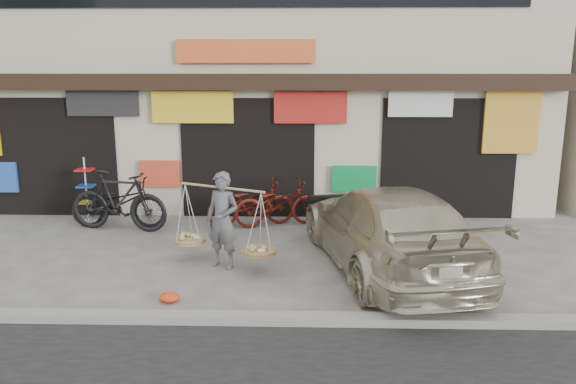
{
  "coord_description": "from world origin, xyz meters",
  "views": [
    {
      "loc": [
        1.24,
        -9.0,
        3.4
      ],
      "look_at": [
        0.98,
        0.9,
        1.16
      ],
      "focal_mm": 35.0,
      "sensor_mm": 36.0,
      "label": 1
    }
  ],
  "objects_px": {
    "bike_1": "(119,201)",
    "suv": "(387,228)",
    "bike_2": "(251,203)",
    "display_rack": "(87,196)",
    "street_vendor": "(223,224)",
    "bike_0": "(118,203)",
    "bike_3": "(278,203)"
  },
  "relations": [
    {
      "from": "bike_0",
      "to": "bike_2",
      "type": "distance_m",
      "value": 2.84
    },
    {
      "from": "bike_1",
      "to": "suv",
      "type": "height_order",
      "value": "suv"
    },
    {
      "from": "bike_2",
      "to": "street_vendor",
      "type": "bearing_deg",
      "value": 158.15
    },
    {
      "from": "bike_1",
      "to": "suv",
      "type": "distance_m",
      "value": 5.68
    },
    {
      "from": "street_vendor",
      "to": "bike_1",
      "type": "relative_size",
      "value": 0.86
    },
    {
      "from": "bike_2",
      "to": "display_rack",
      "type": "relative_size",
      "value": 1.31
    },
    {
      "from": "display_rack",
      "to": "street_vendor",
      "type": "bearing_deg",
      "value": -39.02
    },
    {
      "from": "bike_2",
      "to": "suv",
      "type": "bearing_deg",
      "value": -151.41
    },
    {
      "from": "bike_0",
      "to": "suv",
      "type": "height_order",
      "value": "suv"
    },
    {
      "from": "street_vendor",
      "to": "suv",
      "type": "bearing_deg",
      "value": 25.43
    },
    {
      "from": "street_vendor",
      "to": "bike_0",
      "type": "distance_m",
      "value": 3.52
    },
    {
      "from": "bike_1",
      "to": "bike_3",
      "type": "xyz_separation_m",
      "value": [
        3.32,
        0.44,
        -0.14
      ]
    },
    {
      "from": "bike_3",
      "to": "display_rack",
      "type": "height_order",
      "value": "display_rack"
    },
    {
      "from": "bike_1",
      "to": "bike_2",
      "type": "relative_size",
      "value": 1.12
    },
    {
      "from": "bike_1",
      "to": "display_rack",
      "type": "distance_m",
      "value": 1.11
    },
    {
      "from": "bike_3",
      "to": "street_vendor",
      "type": "bearing_deg",
      "value": 145.8
    },
    {
      "from": "bike_1",
      "to": "display_rack",
      "type": "xyz_separation_m",
      "value": [
        -0.92,
        0.62,
        -0.06
      ]
    },
    {
      "from": "suv",
      "to": "bike_2",
      "type": "bearing_deg",
      "value": -57.08
    },
    {
      "from": "bike_2",
      "to": "display_rack",
      "type": "distance_m",
      "value": 3.66
    },
    {
      "from": "bike_1",
      "to": "street_vendor",
      "type": "bearing_deg",
      "value": -120.11
    },
    {
      "from": "bike_2",
      "to": "bike_3",
      "type": "relative_size",
      "value": 1.0
    },
    {
      "from": "bike_2",
      "to": "bike_1",
      "type": "bearing_deg",
      "value": 82.68
    },
    {
      "from": "bike_0",
      "to": "bike_3",
      "type": "xyz_separation_m",
      "value": [
        3.41,
        0.2,
        -0.03
      ]
    },
    {
      "from": "street_vendor",
      "to": "bike_2",
      "type": "height_order",
      "value": "street_vendor"
    },
    {
      "from": "bike_3",
      "to": "suv",
      "type": "xyz_separation_m",
      "value": [
        1.96,
        -2.55,
        0.21
      ]
    },
    {
      "from": "street_vendor",
      "to": "display_rack",
      "type": "height_order",
      "value": "street_vendor"
    },
    {
      "from": "bike_2",
      "to": "suv",
      "type": "xyz_separation_m",
      "value": [
        2.54,
        -2.55,
        0.21
      ]
    },
    {
      "from": "bike_2",
      "to": "display_rack",
      "type": "xyz_separation_m",
      "value": [
        -3.65,
        0.19,
        0.08
      ]
    },
    {
      "from": "street_vendor",
      "to": "bike_1",
      "type": "distance_m",
      "value": 3.28
    },
    {
      "from": "bike_0",
      "to": "bike_3",
      "type": "relative_size",
      "value": 1.06
    },
    {
      "from": "street_vendor",
      "to": "bike_2",
      "type": "bearing_deg",
      "value": 109.41
    },
    {
      "from": "street_vendor",
      "to": "bike_0",
      "type": "relative_size",
      "value": 0.91
    }
  ]
}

